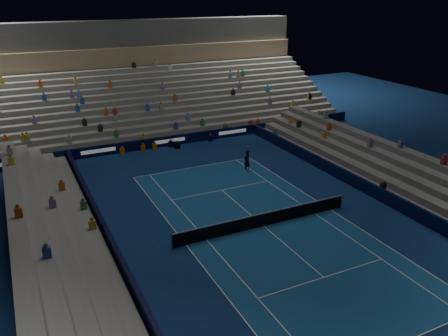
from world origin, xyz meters
TOP-DOWN VIEW (x-y plane):
  - ground at (0.00, 0.00)m, footprint 90.00×90.00m
  - court_surface at (0.00, 0.00)m, footprint 10.97×23.77m
  - sponsor_barrier_far at (0.00, 18.50)m, footprint 44.00×0.25m
  - sponsor_barrier_east at (9.70, 0.00)m, footprint 0.25×37.00m
  - sponsor_barrier_west at (-9.70, 0.00)m, footprint 0.25×37.00m
  - grandstand_main at (0.00, 27.90)m, footprint 44.00×15.20m
  - grandstand_east at (13.17, 0.00)m, footprint 5.00×37.00m
  - grandstand_west at (-13.17, 0.00)m, footprint 5.00×37.00m
  - tennis_net at (0.00, 0.00)m, footprint 12.90×0.10m
  - tennis_player at (3.68, 9.14)m, footprint 0.79×0.66m
  - broadcast_camera at (0.41, 17.41)m, footprint 0.50×0.95m

SIDE VIEW (x-z plane):
  - ground at x=0.00m, z-range 0.00..0.00m
  - court_surface at x=0.00m, z-range 0.00..0.01m
  - broadcast_camera at x=0.41m, z-range 0.01..0.64m
  - sponsor_barrier_far at x=0.00m, z-range 0.00..1.00m
  - sponsor_barrier_east at x=9.70m, z-range 0.00..1.00m
  - sponsor_barrier_west at x=-9.70m, z-range 0.00..1.00m
  - tennis_net at x=0.00m, z-range -0.05..1.05m
  - grandstand_east at x=13.17m, z-range -0.33..2.17m
  - grandstand_west at x=-13.17m, z-range -0.33..2.17m
  - tennis_player at x=3.68m, z-range 0.00..1.86m
  - grandstand_main at x=0.00m, z-range -2.22..8.98m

